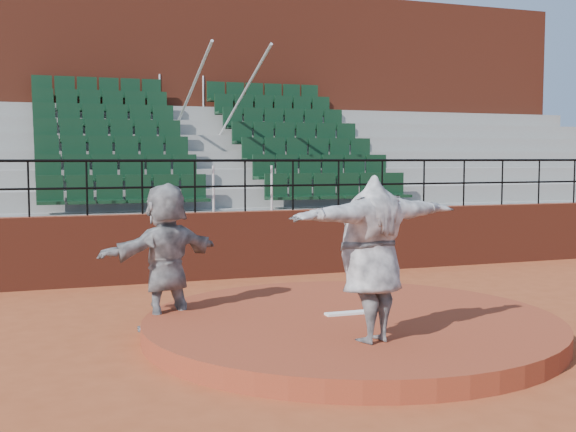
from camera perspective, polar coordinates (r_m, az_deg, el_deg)
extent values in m
plane|color=#944221|center=(9.76, 5.03, -9.35)|extent=(90.00, 90.00, 0.00)
cylinder|color=maroon|center=(9.73, 5.03, -8.64)|extent=(5.50, 5.50, 0.25)
cube|color=white|center=(9.83, 4.67, -7.66)|extent=(0.60, 0.15, 0.03)
cube|color=maroon|center=(14.26, -3.39, -2.24)|extent=(24.00, 0.30, 1.30)
cylinder|color=black|center=(14.16, -3.42, 4.40)|extent=(24.00, 0.05, 0.05)
cylinder|color=black|center=(14.17, -3.41, 2.38)|extent=(24.00, 0.04, 0.04)
cylinder|color=black|center=(13.60, -19.82, 2.02)|extent=(0.04, 0.04, 1.00)
cylinder|color=black|center=(13.64, -15.61, 2.13)|extent=(0.04, 0.04, 1.00)
cylinder|color=black|center=(13.75, -11.45, 2.23)|extent=(0.04, 0.04, 1.00)
cylinder|color=black|center=(13.93, -7.37, 2.31)|extent=(0.04, 0.04, 1.00)
cylinder|color=black|center=(14.17, -3.41, 2.38)|extent=(0.04, 0.04, 1.00)
cylinder|color=black|center=(14.48, 0.39, 2.44)|extent=(0.04, 0.04, 1.00)
cylinder|color=black|center=(14.86, 4.02, 2.48)|extent=(0.04, 0.04, 1.00)
cylinder|color=black|center=(15.29, 7.45, 2.51)|extent=(0.04, 0.04, 1.00)
cylinder|color=black|center=(15.77, 10.69, 2.54)|extent=(0.04, 0.04, 1.00)
cylinder|color=black|center=(16.30, 13.73, 2.55)|extent=(0.04, 0.04, 1.00)
cylinder|color=black|center=(16.87, 16.57, 2.56)|extent=(0.04, 0.04, 1.00)
cylinder|color=black|center=(17.48, 19.21, 2.56)|extent=(0.04, 0.04, 1.00)
cylinder|color=black|center=(18.12, 21.68, 2.55)|extent=(0.04, 0.04, 1.00)
cube|color=gray|center=(14.81, -4.02, -1.99)|extent=(24.00, 0.85, 1.30)
cube|color=black|center=(14.30, -12.77, 1.73)|extent=(3.30, 0.48, 0.72)
cube|color=black|center=(15.50, 3.99, 2.05)|extent=(3.30, 0.48, 0.72)
cube|color=gray|center=(15.61, -4.87, -0.92)|extent=(24.00, 0.85, 1.70)
cube|color=black|center=(15.13, -13.19, 3.39)|extent=(3.30, 0.48, 0.72)
cube|color=black|center=(16.27, 2.79, 3.59)|extent=(3.30, 0.48, 0.72)
cube|color=gray|center=(16.41, -5.63, 0.05)|extent=(24.00, 0.85, 2.10)
cube|color=black|center=(15.97, -13.56, 4.88)|extent=(3.30, 0.48, 0.72)
cube|color=black|center=(17.05, 1.70, 4.98)|extent=(3.30, 0.48, 0.72)
cube|color=gray|center=(17.22, -6.33, 0.92)|extent=(24.00, 0.85, 2.50)
cube|color=black|center=(16.82, -13.90, 6.22)|extent=(3.30, 0.48, 0.72)
cube|color=black|center=(17.86, 0.70, 6.25)|extent=(3.30, 0.48, 0.72)
cube|color=gray|center=(18.03, -6.96, 1.72)|extent=(24.00, 0.85, 2.90)
cube|color=black|center=(17.69, -14.21, 7.43)|extent=(3.30, 0.48, 0.72)
cube|color=black|center=(18.67, -0.21, 7.41)|extent=(3.30, 0.48, 0.72)
cube|color=gray|center=(18.85, -7.54, 2.45)|extent=(24.00, 0.85, 3.30)
cube|color=black|center=(18.55, -14.49, 8.52)|extent=(3.30, 0.48, 0.72)
cube|color=black|center=(19.49, -1.06, 8.47)|extent=(3.30, 0.48, 0.72)
cube|color=gray|center=(19.68, -8.07, 3.12)|extent=(24.00, 0.85, 3.70)
cube|color=black|center=(19.43, -14.75, 9.52)|extent=(3.30, 0.48, 0.72)
cube|color=black|center=(20.33, -1.84, 9.44)|extent=(3.30, 0.48, 0.72)
cylinder|color=silver|center=(17.09, -8.37, 8.09)|extent=(0.06, 5.97, 2.46)
cylinder|color=silver|center=(17.36, -4.44, 8.07)|extent=(0.06, 5.97, 2.46)
cube|color=maroon|center=(21.60, -9.16, 7.75)|extent=(24.00, 3.00, 7.10)
imported|color=black|center=(8.27, 6.62, -3.38)|extent=(2.43, 1.18, 1.91)
imported|color=black|center=(10.00, -9.63, -3.17)|extent=(1.95, 1.32, 2.02)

